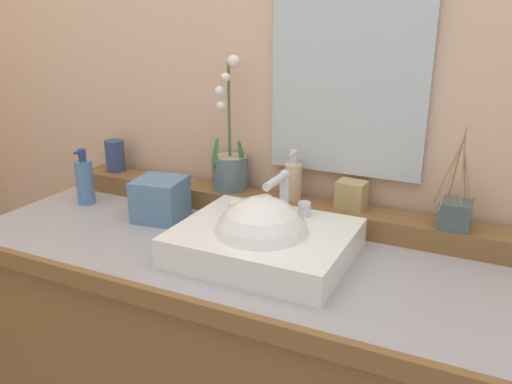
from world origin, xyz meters
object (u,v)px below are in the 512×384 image
(soap_bar, at_px, (241,204))
(soap_dispenser, at_px, (293,180))
(tumbler_cup, at_px, (115,156))
(trinket_box, at_px, (351,194))
(reed_diffuser, at_px, (455,213))
(potted_plant, at_px, (230,163))
(sink_basin, at_px, (263,243))
(tissue_box, at_px, (160,199))
(lotion_bottle, at_px, (85,181))

(soap_bar, xyz_separation_m, soap_dispenser, (0.08, 0.17, 0.03))
(soap_dispenser, bearing_deg, tumbler_cup, -179.70)
(trinket_box, bearing_deg, reed_diffuser, -1.01)
(potted_plant, bearing_deg, sink_basin, -48.99)
(potted_plant, distance_m, tissue_box, 0.23)
(sink_basin, relative_size, lotion_bottle, 2.37)
(soap_bar, bearing_deg, trinket_box, 34.46)
(tissue_box, bearing_deg, soap_bar, 0.23)
(trinket_box, relative_size, tissue_box, 0.58)
(potted_plant, distance_m, reed_diffuser, 0.63)
(sink_basin, distance_m, tissue_box, 0.38)
(potted_plant, bearing_deg, soap_bar, -53.88)
(reed_diffuser, relative_size, trinket_box, 3.30)
(soap_bar, distance_m, soap_dispenser, 0.19)
(soap_bar, relative_size, potted_plant, 0.18)
(reed_diffuser, xyz_separation_m, trinket_box, (-0.26, 0.03, -0.00))
(sink_basin, xyz_separation_m, tumbler_cup, (-0.66, 0.26, 0.07))
(soap_bar, height_order, reed_diffuser, reed_diffuser)
(soap_bar, distance_m, potted_plant, 0.21)
(soap_bar, xyz_separation_m, lotion_bottle, (-0.53, 0.00, -0.01))
(sink_basin, xyz_separation_m, reed_diffuser, (0.40, 0.24, 0.06))
(potted_plant, bearing_deg, reed_diffuser, -2.21)
(tumbler_cup, xyz_separation_m, tissue_box, (0.29, -0.16, -0.05))
(soap_dispenser, bearing_deg, soap_bar, -115.26)
(potted_plant, relative_size, tissue_box, 2.97)
(potted_plant, xyz_separation_m, reed_diffuser, (0.63, -0.02, -0.04))
(potted_plant, relative_size, reed_diffuser, 1.56)
(sink_basin, height_order, trinket_box, sink_basin)
(soap_bar, bearing_deg, tumbler_cup, 163.38)
(tumbler_cup, height_order, lotion_bottle, lotion_bottle)
(potted_plant, height_order, soap_dispenser, potted_plant)
(potted_plant, height_order, reed_diffuser, potted_plant)
(potted_plant, xyz_separation_m, lotion_bottle, (-0.41, -0.16, -0.07))
(sink_basin, bearing_deg, tumbler_cup, 158.12)
(trinket_box, bearing_deg, soap_bar, -140.98)
(trinket_box, bearing_deg, tumbler_cup, -175.08)
(tumbler_cup, bearing_deg, tissue_box, -29.21)
(reed_diffuser, distance_m, lotion_bottle, 1.05)
(soap_bar, height_order, lotion_bottle, lotion_bottle)
(potted_plant, xyz_separation_m, soap_dispenser, (0.20, -0.00, -0.02))
(soap_bar, xyz_separation_m, trinket_box, (0.25, 0.17, 0.01))
(reed_diffuser, distance_m, tissue_box, 0.78)
(tumbler_cup, height_order, reed_diffuser, reed_diffuser)
(trinket_box, xyz_separation_m, tissue_box, (-0.50, -0.17, -0.04))
(soap_dispenser, xyz_separation_m, tumbler_cup, (-0.63, -0.00, -0.00))
(soap_bar, height_order, potted_plant, potted_plant)
(soap_bar, xyz_separation_m, reed_diffuser, (0.51, 0.14, 0.01))
(soap_dispenser, height_order, trinket_box, soap_dispenser)
(sink_basin, bearing_deg, lotion_bottle, 170.72)
(sink_basin, height_order, potted_plant, potted_plant)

